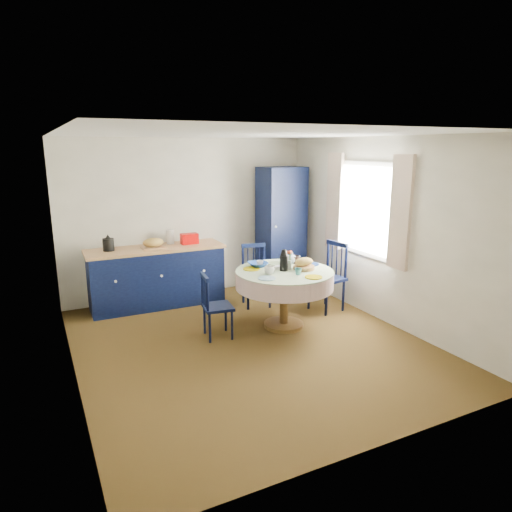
{
  "coord_description": "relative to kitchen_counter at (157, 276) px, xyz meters",
  "views": [
    {
      "loc": [
        -2.25,
        -4.7,
        2.37
      ],
      "look_at": [
        0.19,
        0.2,
        1.05
      ],
      "focal_mm": 32.0,
      "sensor_mm": 36.0,
      "label": 1
    }
  ],
  "objects": [
    {
      "name": "ceiling",
      "position": [
        0.64,
        -1.9,
        2.03
      ],
      "size": [
        4.5,
        4.5,
        0.0
      ],
      "primitive_type": "plane",
      "rotation": [
        3.14,
        0.0,
        0.0
      ],
      "color": "white",
      "rests_on": "wall_back"
    },
    {
      "name": "kitchen_counter",
      "position": [
        0.0,
        0.0,
        0.0
      ],
      "size": [
        2.03,
        0.66,
        1.14
      ],
      "rotation": [
        0.0,
        0.0,
        -0.02
      ],
      "color": "black",
      "rests_on": "floor"
    },
    {
      "name": "wall_left",
      "position": [
        -1.36,
        -1.9,
        0.78
      ],
      "size": [
        0.02,
        4.5,
        2.5
      ],
      "primitive_type": "cube",
      "color": "silver",
      "rests_on": "floor"
    },
    {
      "name": "wall_back",
      "position": [
        0.64,
        0.35,
        0.78
      ],
      "size": [
        4.0,
        0.02,
        2.5
      ],
      "primitive_type": "cube",
      "color": "silver",
      "rests_on": "floor"
    },
    {
      "name": "chair_far",
      "position": [
        1.35,
        -0.64,
        0.0
      ],
      "size": [
        0.49,
        0.47,
        0.93
      ],
      "rotation": [
        0.0,
        0.0,
        -0.21
      ],
      "color": "black",
      "rests_on": "floor"
    },
    {
      "name": "dining_table",
      "position": [
        1.3,
        -1.6,
        0.19
      ],
      "size": [
        1.29,
        1.29,
        1.06
      ],
      "color": "brown",
      "rests_on": "floor"
    },
    {
      "name": "floor",
      "position": [
        0.64,
        -1.9,
        -0.47
      ],
      "size": [
        4.5,
        4.5,
        0.0
      ],
      "primitive_type": "plane",
      "color": "black",
      "rests_on": "ground"
    },
    {
      "name": "cobalt_bowl",
      "position": [
        1.07,
        -1.27,
        0.35
      ],
      "size": [
        0.26,
        0.26,
        0.06
      ],
      "primitive_type": "imported",
      "color": "navy",
      "rests_on": "dining_table"
    },
    {
      "name": "mug_b",
      "position": [
        1.35,
        -1.85,
        0.36
      ],
      "size": [
        0.09,
        0.09,
        0.09
      ],
      "primitive_type": "imported",
      "color": "#34777A",
      "rests_on": "dining_table"
    },
    {
      "name": "chair_right",
      "position": [
        2.22,
        -1.31,
        0.05
      ],
      "size": [
        0.5,
        0.52,
        1.01
      ],
      "rotation": [
        0.0,
        0.0,
        -1.41
      ],
      "color": "black",
      "rests_on": "floor"
    },
    {
      "name": "mug_c",
      "position": [
        1.61,
        -1.34,
        0.37
      ],
      "size": [
        0.14,
        0.14,
        0.11
      ],
      "primitive_type": "imported",
      "color": "black",
      "rests_on": "dining_table"
    },
    {
      "name": "chair_left",
      "position": [
        0.34,
        -1.52,
        -0.04
      ],
      "size": [
        0.4,
        0.41,
        0.83
      ],
      "rotation": [
        0.0,
        0.0,
        1.44
      ],
      "color": "black",
      "rests_on": "floor"
    },
    {
      "name": "window",
      "position": [
        2.6,
        -1.6,
        1.06
      ],
      "size": [
        0.1,
        1.74,
        1.45
      ],
      "color": "white",
      "rests_on": "wall_right"
    },
    {
      "name": "mug_d",
      "position": [
        1.09,
        -1.3,
        0.36
      ],
      "size": [
        0.1,
        0.1,
        0.09
      ],
      "primitive_type": "imported",
      "color": "silver",
      "rests_on": "dining_table"
    },
    {
      "name": "wall_right",
      "position": [
        2.64,
        -1.9,
        0.78
      ],
      "size": [
        0.02,
        4.5,
        2.5
      ],
      "primitive_type": "cube",
      "color": "silver",
      "rests_on": "floor"
    },
    {
      "name": "pantry_cabinet",
      "position": [
        2.12,
        -0.05,
        0.56
      ],
      "size": [
        0.75,
        0.56,
        2.04
      ],
      "rotation": [
        0.0,
        0.0,
        0.07
      ],
      "color": "black",
      "rests_on": "floor"
    },
    {
      "name": "mug_a",
      "position": [
        1.04,
        -1.66,
        0.37
      ],
      "size": [
        0.13,
        0.13,
        0.1
      ],
      "primitive_type": "imported",
      "color": "silver",
      "rests_on": "dining_table"
    }
  ]
}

